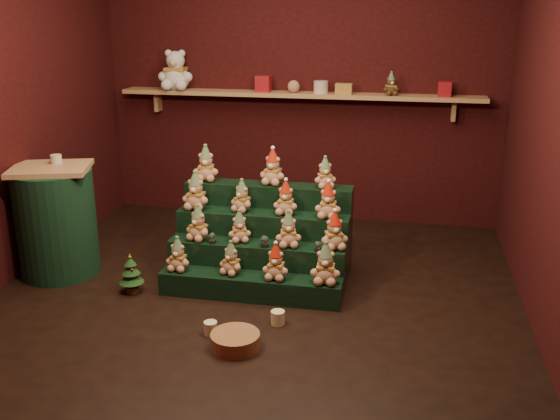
% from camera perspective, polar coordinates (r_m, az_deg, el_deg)
% --- Properties ---
extents(ground, '(4.00, 4.00, 0.00)m').
position_cam_1_polar(ground, '(4.84, -2.34, -7.85)').
color(ground, black).
rests_on(ground, ground).
extents(back_wall, '(4.00, 0.10, 2.80)m').
position_cam_1_polar(back_wall, '(6.41, 1.94, 11.59)').
color(back_wall, black).
rests_on(back_wall, ground).
extents(front_wall, '(4.00, 0.10, 2.80)m').
position_cam_1_polar(front_wall, '(2.52, -13.85, 1.22)').
color(front_wall, black).
rests_on(front_wall, ground).
extents(back_shelf, '(3.60, 0.26, 0.24)m').
position_cam_1_polar(back_shelf, '(6.25, 1.65, 10.46)').
color(back_shelf, tan).
rests_on(back_shelf, ground).
extents(riser_tier_front, '(1.40, 0.22, 0.18)m').
position_cam_1_polar(riser_tier_front, '(4.78, -2.74, -7.01)').
color(riser_tier_front, black).
rests_on(riser_tier_front, ground).
extents(riser_tier_midfront, '(1.40, 0.22, 0.36)m').
position_cam_1_polar(riser_tier_midfront, '(4.94, -2.13, -5.01)').
color(riser_tier_midfront, black).
rests_on(riser_tier_midfront, ground).
extents(riser_tier_midback, '(1.40, 0.22, 0.54)m').
position_cam_1_polar(riser_tier_midback, '(5.11, -1.56, -3.14)').
color(riser_tier_midback, black).
rests_on(riser_tier_midback, ground).
extents(riser_tier_back, '(1.40, 0.22, 0.72)m').
position_cam_1_polar(riser_tier_back, '(5.28, -1.03, -1.39)').
color(riser_tier_back, black).
rests_on(riser_tier_back, ground).
extents(teddy_0, '(0.20, 0.18, 0.26)m').
position_cam_1_polar(teddy_0, '(4.85, -9.32, -4.00)').
color(teddy_0, tan).
rests_on(teddy_0, riser_tier_front).
extents(teddy_1, '(0.23, 0.21, 0.26)m').
position_cam_1_polar(teddy_1, '(4.74, -4.49, -4.40)').
color(teddy_1, tan).
rests_on(teddy_1, riser_tier_front).
extents(teddy_2, '(0.20, 0.18, 0.27)m').
position_cam_1_polar(teddy_2, '(4.64, -0.39, -4.75)').
color(teddy_2, tan).
rests_on(teddy_2, riser_tier_front).
extents(teddy_3, '(0.23, 0.21, 0.31)m').
position_cam_1_polar(teddy_3, '(4.57, 4.20, -4.87)').
color(teddy_3, tan).
rests_on(teddy_3, riser_tier_front).
extents(teddy_4, '(0.25, 0.24, 0.28)m').
position_cam_1_polar(teddy_4, '(4.94, -7.49, -1.18)').
color(teddy_4, tan).
rests_on(teddy_4, riser_tier_midfront).
extents(teddy_5, '(0.23, 0.22, 0.25)m').
position_cam_1_polar(teddy_5, '(4.88, -3.74, -1.49)').
color(teddy_5, tan).
rests_on(teddy_5, riser_tier_midfront).
extents(teddy_6, '(0.24, 0.22, 0.28)m').
position_cam_1_polar(teddy_6, '(4.77, 0.77, -1.76)').
color(teddy_6, tan).
rests_on(teddy_6, riser_tier_midfront).
extents(teddy_7, '(0.27, 0.26, 0.29)m').
position_cam_1_polar(teddy_7, '(4.73, 4.99, -1.88)').
color(teddy_7, tan).
rests_on(teddy_7, riser_tier_midfront).
extents(teddy_8, '(0.24, 0.22, 0.31)m').
position_cam_1_polar(teddy_8, '(5.11, -7.71, 1.76)').
color(teddy_8, tan).
rests_on(teddy_8, riser_tier_midback).
extents(teddy_9, '(0.23, 0.22, 0.26)m').
position_cam_1_polar(teddy_9, '(5.03, -3.50, 1.31)').
color(teddy_9, tan).
rests_on(teddy_9, riser_tier_midback).
extents(teddy_10, '(0.20, 0.19, 0.27)m').
position_cam_1_polar(teddy_10, '(4.94, 0.53, 1.13)').
color(teddy_10, tan).
rests_on(teddy_10, riser_tier_midback).
extents(teddy_11, '(0.21, 0.19, 0.29)m').
position_cam_1_polar(teddy_11, '(4.87, 4.44, 0.89)').
color(teddy_11, tan).
rests_on(teddy_11, riser_tier_midback).
extents(teddy_12, '(0.24, 0.22, 0.30)m').
position_cam_1_polar(teddy_12, '(5.28, -6.79, 4.25)').
color(teddy_12, tan).
rests_on(teddy_12, riser_tier_back).
extents(teddy_13, '(0.24, 0.22, 0.29)m').
position_cam_1_polar(teddy_13, '(5.13, -0.65, 3.95)').
color(teddy_13, tan).
rests_on(teddy_13, riser_tier_back).
extents(teddy_14, '(0.23, 0.22, 0.25)m').
position_cam_1_polar(teddy_14, '(5.05, 4.14, 3.44)').
color(teddy_14, tan).
rests_on(teddy_14, riser_tier_back).
extents(snow_globe_a, '(0.06, 0.06, 0.08)m').
position_cam_1_polar(snow_globe_a, '(4.89, -6.21, -2.54)').
color(snow_globe_a, black).
rests_on(snow_globe_a, riser_tier_midfront).
extents(snow_globe_b, '(0.07, 0.07, 0.09)m').
position_cam_1_polar(snow_globe_b, '(4.79, -1.42, -2.86)').
color(snow_globe_b, black).
rests_on(snow_globe_b, riser_tier_midfront).
extents(snow_globe_c, '(0.06, 0.06, 0.08)m').
position_cam_1_polar(snow_globe_c, '(4.72, 3.47, -3.30)').
color(snow_globe_c, black).
rests_on(snow_globe_c, riser_tier_midfront).
extents(side_table, '(0.72, 0.65, 0.91)m').
position_cam_1_polar(side_table, '(5.40, -19.77, -0.98)').
color(side_table, tan).
rests_on(side_table, ground).
extents(table_ornament, '(0.09, 0.09, 0.07)m').
position_cam_1_polar(table_ornament, '(5.35, -19.79, 4.41)').
color(table_ornament, beige).
rests_on(table_ornament, side_table).
extents(mini_christmas_tree, '(0.19, 0.19, 0.32)m').
position_cam_1_polar(mini_christmas_tree, '(4.97, -13.46, -5.67)').
color(mini_christmas_tree, '#452D18').
rests_on(mini_christmas_tree, ground).
extents(mug_left, '(0.09, 0.09, 0.09)m').
position_cam_1_polar(mug_left, '(4.32, -6.37, -10.68)').
color(mug_left, beige).
rests_on(mug_left, ground).
extents(mug_right, '(0.10, 0.10, 0.10)m').
position_cam_1_polar(mug_right, '(4.42, -0.20, -9.81)').
color(mug_right, beige).
rests_on(mug_right, ground).
extents(wicker_basket, '(0.35, 0.35, 0.10)m').
position_cam_1_polar(wicker_basket, '(4.14, -4.11, -11.84)').
color(wicker_basket, '#93603B').
rests_on(wicker_basket, ground).
extents(white_bear, '(0.37, 0.34, 0.50)m').
position_cam_1_polar(white_bear, '(6.52, -9.52, 12.97)').
color(white_bear, white).
rests_on(white_bear, back_shelf).
extents(brown_bear, '(0.19, 0.18, 0.21)m').
position_cam_1_polar(brown_bear, '(6.11, 10.12, 11.28)').
color(brown_bear, '#472D17').
rests_on(brown_bear, back_shelf).
extents(gift_tin_red_a, '(0.14, 0.14, 0.16)m').
position_cam_1_polar(gift_tin_red_a, '(6.28, -1.53, 11.47)').
color(gift_tin_red_a, '#B41B23').
rests_on(gift_tin_red_a, back_shelf).
extents(gift_tin_cream, '(0.14, 0.14, 0.12)m').
position_cam_1_polar(gift_tin_cream, '(6.18, 3.75, 11.15)').
color(gift_tin_cream, beige).
rests_on(gift_tin_cream, back_shelf).
extents(gift_tin_red_b, '(0.12, 0.12, 0.14)m').
position_cam_1_polar(gift_tin_red_b, '(6.13, 14.81, 10.65)').
color(gift_tin_red_b, '#B41B23').
rests_on(gift_tin_red_b, back_shelf).
extents(shelf_plush_ball, '(0.12, 0.12, 0.12)m').
position_cam_1_polar(shelf_plush_ball, '(6.22, 1.26, 11.23)').
color(shelf_plush_ball, tan).
rests_on(shelf_plush_ball, back_shelf).
extents(scarf_gift_box, '(0.16, 0.10, 0.10)m').
position_cam_1_polar(scarf_gift_box, '(6.16, 5.85, 10.97)').
color(scarf_gift_box, orange).
rests_on(scarf_gift_box, back_shelf).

